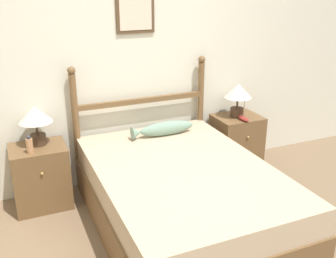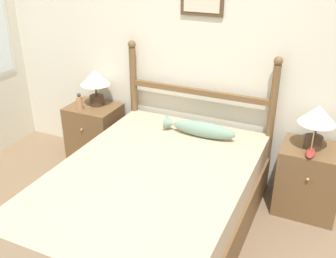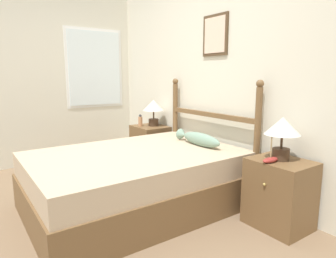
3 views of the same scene
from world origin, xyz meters
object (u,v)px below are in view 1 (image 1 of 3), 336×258
object	(u,v)px
nightstand_left	(41,176)
fish_pillow	(163,129)
table_lamp_left	(35,118)
model_boat	(243,118)
table_lamp_right	(238,94)
bottle	(30,145)
bed	(182,197)
nightstand_right	(236,141)

from	to	relation	value
nightstand_left	fish_pillow	size ratio (longest dim) A/B	0.93
table_lamp_left	model_boat	bearing A→B (deg)	-4.94
fish_pillow	nightstand_left	bearing A→B (deg)	174.40
table_lamp_right	fish_pillow	world-z (taller)	table_lamp_right
table_lamp_left	table_lamp_right	bearing A→B (deg)	-1.24
nightstand_left	bottle	distance (m)	0.39
bed	fish_pillow	xyz separation A→B (m)	(0.12, 0.68, 0.34)
bed	fish_pillow	world-z (taller)	fish_pillow
nightstand_left	model_boat	distance (m)	2.08
bed	nightstand_right	size ratio (longest dim) A/B	3.39
bed	table_lamp_left	world-z (taller)	table_lamp_left
table_lamp_left	bottle	xyz separation A→B (m)	(-0.08, -0.16, -0.18)
bed	bottle	xyz separation A→B (m)	(-1.10, 0.68, 0.38)
bed	nightstand_left	distance (m)	1.31
table_lamp_right	bed	bearing A→B (deg)	-141.74
bed	nightstand_left	xyz separation A→B (m)	(-1.03, 0.80, 0.02)
bottle	bed	bearing A→B (deg)	-31.89
table_lamp_right	model_boat	xyz separation A→B (m)	(-0.00, -0.13, -0.23)
bed	bottle	world-z (taller)	bottle
nightstand_left	fish_pillow	bearing A→B (deg)	-5.60
nightstand_left	table_lamp_left	world-z (taller)	table_lamp_left
model_boat	nightstand_left	bearing A→B (deg)	176.46
nightstand_right	model_boat	xyz separation A→B (m)	(-0.02, -0.13, 0.31)
bed	table_lamp_left	distance (m)	1.44
nightstand_right	table_lamp_right	world-z (taller)	table_lamp_right
nightstand_left	table_lamp_right	bearing A→B (deg)	0.13
nightstand_left	bottle	bearing A→B (deg)	-119.61
table_lamp_left	bottle	bearing A→B (deg)	-117.48
bed	bottle	distance (m)	1.35
bottle	table_lamp_right	bearing A→B (deg)	3.21
nightstand_right	table_lamp_right	xyz separation A→B (m)	(-0.02, 0.00, 0.54)
bed	fish_pillow	distance (m)	0.78
table_lamp_right	nightstand_left	bearing A→B (deg)	-179.87
nightstand_right	model_boat	bearing A→B (deg)	-97.92
nightstand_left	table_lamp_right	distance (m)	2.12
table_lamp_left	fish_pillow	bearing A→B (deg)	-8.12
bed	model_boat	size ratio (longest dim) A/B	9.37
nightstand_left	model_boat	bearing A→B (deg)	-3.54
bed	nightstand_left	bearing A→B (deg)	142.34
fish_pillow	table_lamp_left	bearing A→B (deg)	171.88
nightstand_right	fish_pillow	bearing A→B (deg)	-172.98
bed	table_lamp_right	xyz separation A→B (m)	(1.02, 0.80, 0.56)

